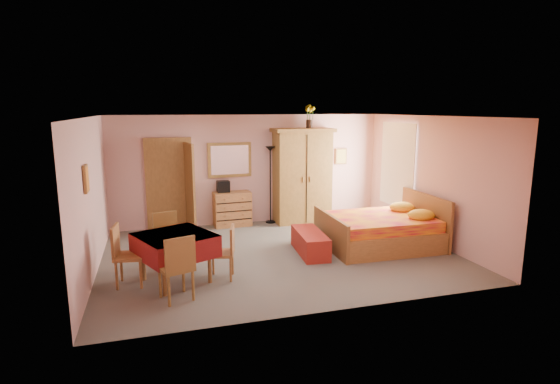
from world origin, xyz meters
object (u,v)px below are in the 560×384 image
object	(u,v)px
chair_south	(176,267)
chair_north	(169,241)
sunflower_vase	(309,116)
dining_table	(176,258)
chair_east	(221,253)
wardrobe	(302,176)
stereo	(223,186)
bed	(379,222)
bench	(310,243)
chest_of_drawers	(232,209)
chair_west	(130,255)
wall_mirror	(230,160)
floor_lamp	(270,185)

from	to	relation	value
chair_south	chair_north	size ratio (longest dim) A/B	1.03
chair_north	sunflower_vase	bearing A→B (deg)	-161.36
dining_table	chair_east	bearing A→B (deg)	-5.38
wardrobe	chair_north	distance (m)	4.04
stereo	bed	distance (m)	3.69
bench	chair_east	size ratio (longest dim) A/B	1.43
chest_of_drawers	chair_west	distance (m)	3.73
stereo	sunflower_vase	bearing A→B (deg)	-3.21
chair_north	bed	bearing A→B (deg)	164.73
sunflower_vase	chair_south	xyz separation A→B (m)	(-3.39, -3.72, -2.06)
chair_south	chair_east	bearing A→B (deg)	20.58
chair_south	wardrobe	bearing A→B (deg)	30.90
chest_of_drawers	bed	distance (m)	3.49
bed	chair_south	bearing A→B (deg)	-159.70
sunflower_vase	chair_west	size ratio (longest dim) A/B	0.57
wardrobe	bench	bearing A→B (deg)	-105.89
wall_mirror	floor_lamp	world-z (taller)	wall_mirror
chest_of_drawers	floor_lamp	bearing A→B (deg)	0.10
chest_of_drawers	dining_table	bearing A→B (deg)	-117.86
sunflower_vase	bed	world-z (taller)	sunflower_vase
bed	dining_table	distance (m)	4.10
stereo	chair_west	distance (m)	3.70
bench	chair_south	size ratio (longest dim) A/B	1.28
bed	chair_north	xyz separation A→B (m)	(-4.10, -0.02, -0.03)
sunflower_vase	bench	size ratio (longest dim) A/B	0.44
bed	chair_south	size ratio (longest dim) A/B	2.24
wall_mirror	wardrobe	bearing A→B (deg)	-12.31
bench	chair_north	xyz separation A→B (m)	(-2.62, -0.00, 0.27)
bed	dining_table	world-z (taller)	bed
stereo	bench	world-z (taller)	stereo
dining_table	wall_mirror	bearing A→B (deg)	66.00
bed	chair_south	distance (m)	4.30
stereo	bench	distance (m)	2.85
wall_mirror	bench	bearing A→B (deg)	-69.89
chest_of_drawers	chair_south	distance (m)	4.07
bench	sunflower_vase	bearing A→B (deg)	70.81
wall_mirror	sunflower_vase	bearing A→B (deg)	-10.46
stereo	chair_south	xyz separation A→B (m)	(-1.32, -3.84, -0.46)
wardrobe	sunflower_vase	bearing A→B (deg)	9.08
chair_south	chair_west	distance (m)	0.99
bed	wardrobe	bearing A→B (deg)	111.65
stereo	bed	size ratio (longest dim) A/B	0.13
bench	chair_west	bearing A→B (deg)	-168.63
chair_west	chair_east	bearing A→B (deg)	92.42
wardrobe	chair_east	world-z (taller)	wardrobe
stereo	dining_table	world-z (taller)	stereo
dining_table	chair_west	size ratio (longest dim) A/B	1.10
bench	dining_table	world-z (taller)	dining_table
wardrobe	bench	size ratio (longest dim) A/B	1.81
chest_of_drawers	chair_north	distance (m)	2.85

